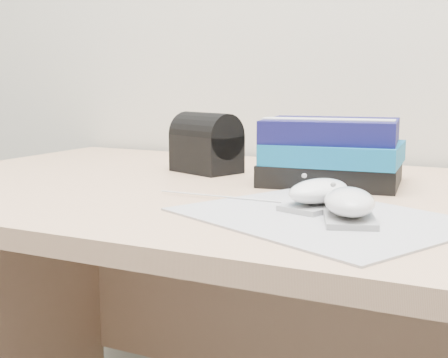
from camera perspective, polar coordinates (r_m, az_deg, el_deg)
The scene contains 7 objects.
desk at distance 1.14m, azimuth 10.44°, elevation -12.59°, with size 1.60×0.80×0.73m.
mousepad at distance 0.84m, azimuth 8.91°, elevation -3.47°, with size 0.35×0.28×0.00m, color gray.
mouse_rear at distance 0.89m, azimuth 8.66°, elevation -1.32°, with size 0.09×0.13×0.05m.
mouse_front at distance 0.81m, azimuth 11.38°, elevation -2.30°, with size 0.10×0.13×0.05m.
usb_cable at distance 0.96m, azimuth -0.48°, elevation -1.59°, with size 0.00×0.00×0.21m, color silver.
book_stack at distance 1.11m, azimuth 9.86°, elevation 2.45°, with size 0.26×0.22×0.12m.
pouch at distance 1.23m, azimuth -1.63°, elevation 3.27°, with size 0.15×0.13×0.12m.
Camera 1 is at (0.28, 0.62, 0.91)m, focal length 50.00 mm.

